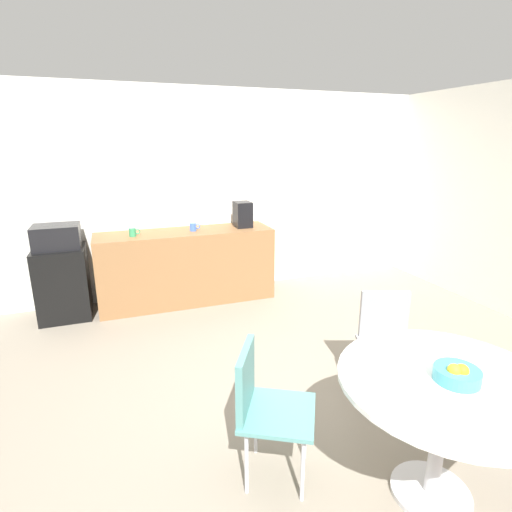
{
  "coord_description": "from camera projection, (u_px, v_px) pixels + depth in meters",
  "views": [
    {
      "loc": [
        -1.25,
        -2.09,
        1.95
      ],
      "look_at": [
        -0.06,
        1.16,
        0.95
      ],
      "focal_mm": 27.9,
      "sensor_mm": 36.0,
      "label": 1
    }
  ],
  "objects": [
    {
      "name": "chair_gray",
      "position": [
        386.0,
        333.0,
        3.08
      ],
      "size": [
        0.54,
        0.54,
        0.83
      ],
      "color": "silver",
      "rests_on": "ground_plane"
    },
    {
      "name": "chair_teal",
      "position": [
        261.0,
        398.0,
        2.29
      ],
      "size": [
        0.57,
        0.57,
        0.83
      ],
      "color": "silver",
      "rests_on": "ground_plane"
    },
    {
      "name": "fruit_bowl",
      "position": [
        457.0,
        374.0,
        2.04
      ],
      "size": [
        0.23,
        0.23,
        0.11
      ],
      "color": "teal",
      "rests_on": "round_table"
    },
    {
      "name": "microwave",
      "position": [
        57.0,
        237.0,
        4.36
      ],
      "size": [
        0.48,
        0.38,
        0.26
      ],
      "primitive_type": "cube",
      "color": "black",
      "rests_on": "mini_fridge"
    },
    {
      "name": "ground_plane",
      "position": [
        319.0,
        425.0,
        2.84
      ],
      "size": [
        6.0,
        6.0,
        0.0
      ],
      "primitive_type": "plane",
      "color": "gray"
    },
    {
      "name": "mug_red",
      "position": [
        193.0,
        227.0,
        4.84
      ],
      "size": [
        0.13,
        0.08,
        0.09
      ],
      "color": "#3F66BF",
      "rests_on": "counter_block"
    },
    {
      "name": "wall_back",
      "position": [
        212.0,
        193.0,
        5.18
      ],
      "size": [
        6.0,
        0.1,
        2.6
      ],
      "primitive_type": "cube",
      "color": "white",
      "rests_on": "ground_plane"
    },
    {
      "name": "mug_green",
      "position": [
        246.0,
        224.0,
        5.04
      ],
      "size": [
        0.13,
        0.08,
        0.09
      ],
      "color": "#3F66BF",
      "rests_on": "counter_block"
    },
    {
      "name": "coffee_maker",
      "position": [
        243.0,
        214.0,
        5.03
      ],
      "size": [
        0.2,
        0.24,
        0.32
      ],
      "primitive_type": "cube",
      "color": "black",
      "rests_on": "counter_block"
    },
    {
      "name": "counter_block",
      "position": [
        187.0,
        266.0,
        4.96
      ],
      "size": [
        2.12,
        0.6,
        0.9
      ],
      "primitive_type": "cube",
      "color": "brown",
      "rests_on": "ground_plane"
    },
    {
      "name": "round_table",
      "position": [
        444.0,
        401.0,
        2.11
      ],
      "size": [
        1.13,
        1.13,
        0.76
      ],
      "color": "silver",
      "rests_on": "ground_plane"
    },
    {
      "name": "mini_fridge",
      "position": [
        63.0,
        283.0,
        4.51
      ],
      "size": [
        0.54,
        0.54,
        0.81
      ],
      "primitive_type": "cube",
      "color": "black",
      "rests_on": "ground_plane"
    },
    {
      "name": "mug_white",
      "position": [
        133.0,
        232.0,
        4.55
      ],
      "size": [
        0.13,
        0.08,
        0.09
      ],
      "color": "#338C59",
      "rests_on": "counter_block"
    }
  ]
}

